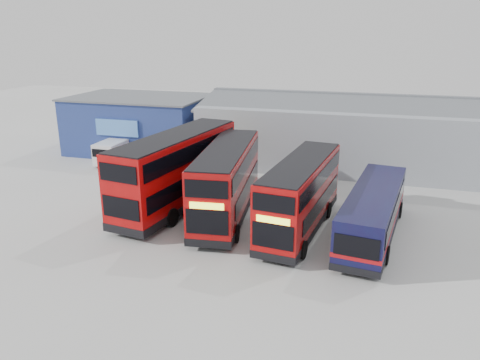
% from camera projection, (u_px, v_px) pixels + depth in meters
% --- Properties ---
extents(ground_plane, '(120.00, 120.00, 0.00)m').
position_uv_depth(ground_plane, '(222.00, 253.00, 24.19)').
color(ground_plane, '#A4A39E').
rests_on(ground_plane, ground).
extents(office_block, '(12.30, 8.32, 5.12)m').
position_uv_depth(office_block, '(140.00, 124.00, 43.54)').
color(office_block, navy).
rests_on(office_block, ground).
extents(maintenance_shed, '(30.50, 12.00, 5.89)m').
position_uv_depth(maintenance_shed, '(386.00, 133.00, 39.49)').
color(maintenance_shed, gray).
rests_on(maintenance_shed, ground).
extents(double_decker_left, '(4.37, 11.62, 4.81)m').
position_uv_depth(double_decker_left, '(177.00, 172.00, 29.69)').
color(double_decker_left, '#A9090A').
rests_on(double_decker_left, ground).
extents(double_decker_centre, '(3.67, 10.55, 4.38)m').
position_uv_depth(double_decker_centre, '(227.00, 183.00, 28.27)').
color(double_decker_centre, '#A9090A').
rests_on(double_decker_centre, ground).
extents(double_decker_right, '(3.39, 9.93, 4.12)m').
position_uv_depth(double_decker_right, '(300.00, 196.00, 26.36)').
color(double_decker_right, '#A9090A').
rests_on(double_decker_right, ground).
extents(single_decker_blue, '(3.63, 10.50, 2.79)m').
position_uv_depth(single_decker_blue, '(373.00, 214.00, 25.58)').
color(single_decker_blue, '#0B1034').
rests_on(single_decker_blue, ground).
extents(panel_van, '(2.03, 4.74, 2.06)m').
position_uv_depth(panel_van, '(117.00, 150.00, 39.88)').
color(panel_van, silver).
rests_on(panel_van, ground).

